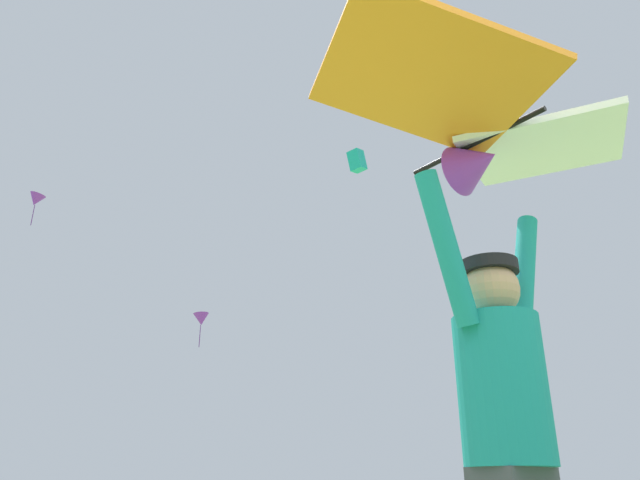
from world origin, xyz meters
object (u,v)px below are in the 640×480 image
object	(u,v)px
distant_kite_teal_mid_left	(357,161)
distant_kite_purple_overhead_distant	(201,319)
distant_kite_purple_low_right	(36,200)
kite_flyer_person	(507,433)
held_stunt_kite	(488,128)

from	to	relation	value
distant_kite_teal_mid_left	distant_kite_purple_overhead_distant	world-z (taller)	distant_kite_teal_mid_left
distant_kite_purple_overhead_distant	distant_kite_purple_low_right	distance (m)	11.76
distant_kite_teal_mid_left	distant_kite_purple_low_right	xyz separation A→B (m)	(-6.78, 22.02, 6.11)
kite_flyer_person	distant_kite_purple_overhead_distant	bearing A→B (deg)	71.19
distant_kite_purple_overhead_distant	distant_kite_teal_mid_left	bearing A→B (deg)	-97.97
kite_flyer_person	held_stunt_kite	size ratio (longest dim) A/B	1.02
kite_flyer_person	distant_kite_teal_mid_left	world-z (taller)	distant_kite_teal_mid_left
kite_flyer_person	distant_kite_purple_low_right	world-z (taller)	distant_kite_purple_low_right
distant_kite_purple_low_right	held_stunt_kite	bearing A→B (deg)	-91.54
distant_kite_teal_mid_left	distant_kite_purple_low_right	distance (m)	23.83
held_stunt_kite	distant_kite_teal_mid_left	bearing A→B (deg)	56.00
kite_flyer_person	distant_kite_purple_overhead_distant	distance (m)	33.35
distant_kite_teal_mid_left	distant_kite_purple_overhead_distant	distance (m)	19.32
kite_flyer_person	held_stunt_kite	bearing A→B (deg)	-82.64
kite_flyer_person	distant_kite_purple_low_right	size ratio (longest dim) A/B	0.92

